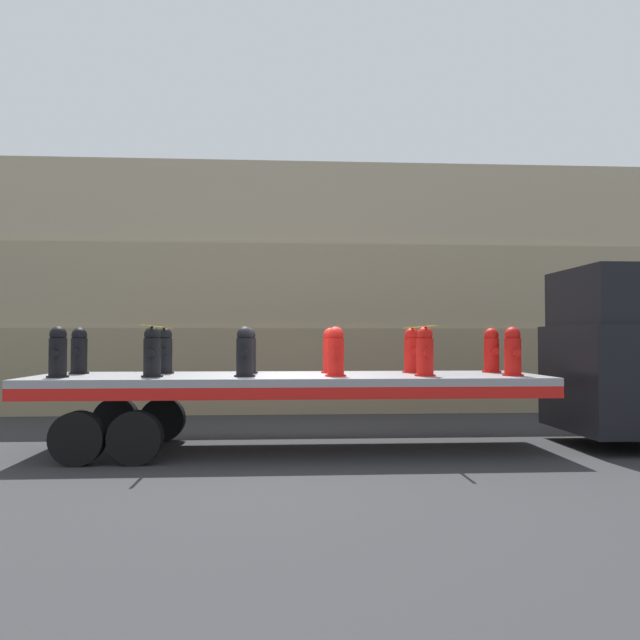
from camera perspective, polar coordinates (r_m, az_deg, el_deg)
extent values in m
plane|color=#2D2D30|center=(11.59, -2.77, -11.80)|extent=(120.00, 120.00, 0.00)
cube|color=gray|center=(18.28, -3.07, -4.47)|extent=(60.00, 3.00, 2.32)
cube|color=tan|center=(18.47, -3.06, 2.75)|extent=(60.00, 3.00, 2.32)
cube|color=tan|center=(18.94, -3.06, 9.72)|extent=(60.00, 3.00, 2.32)
cube|color=black|center=(13.16, 26.19, -4.78)|extent=(2.37, 2.46, 1.98)
cube|color=black|center=(13.05, 25.20, 1.90)|extent=(1.66, 2.27, 1.07)
cylinder|color=black|center=(14.44, 25.35, -7.48)|extent=(1.08, 0.28, 1.08)
cube|color=gray|center=(11.43, -2.76, -5.36)|extent=(9.10, 2.54, 0.14)
cube|color=red|center=(10.22, -2.67, -6.73)|extent=(9.10, 0.08, 0.20)
cube|color=red|center=(12.67, -2.84, -5.77)|extent=(9.10, 0.08, 0.20)
cylinder|color=black|center=(10.63, -16.53, -10.29)|extent=(0.87, 0.30, 0.87)
cylinder|color=black|center=(12.89, -14.18, -8.79)|extent=(0.87, 0.30, 0.87)
cylinder|color=black|center=(10.86, -21.29, -10.05)|extent=(0.87, 0.30, 0.87)
cylinder|color=black|center=(13.09, -18.14, -8.65)|extent=(0.87, 0.30, 0.87)
cylinder|color=black|center=(11.51, -22.87, -4.79)|extent=(0.37, 0.37, 0.03)
cylinder|color=black|center=(11.50, -22.85, -3.20)|extent=(0.30, 0.30, 0.67)
sphere|color=black|center=(11.49, -22.82, -1.23)|extent=(0.28, 0.28, 0.28)
cylinder|color=black|center=(11.31, -23.17, -2.82)|extent=(0.13, 0.10, 0.13)
cylinder|color=black|center=(11.68, -22.52, -2.79)|extent=(0.13, 0.10, 0.13)
cylinder|color=black|center=(12.57, -21.18, -4.54)|extent=(0.37, 0.37, 0.03)
cylinder|color=black|center=(12.56, -21.16, -3.09)|extent=(0.30, 0.30, 0.67)
sphere|color=black|center=(12.55, -21.14, -1.28)|extent=(0.28, 0.28, 0.28)
cylinder|color=black|center=(12.37, -21.44, -2.74)|extent=(0.13, 0.10, 0.13)
cylinder|color=black|center=(12.75, -20.89, -2.71)|extent=(0.13, 0.10, 0.13)
cylinder|color=black|center=(11.09, -15.11, -4.99)|extent=(0.37, 0.37, 0.03)
cylinder|color=black|center=(11.08, -15.09, -3.34)|extent=(0.30, 0.30, 0.67)
sphere|color=black|center=(11.07, -15.08, -1.29)|extent=(0.28, 0.28, 0.28)
cylinder|color=black|center=(10.88, -15.30, -2.95)|extent=(0.13, 0.10, 0.13)
cylinder|color=black|center=(11.27, -14.89, -2.91)|extent=(0.13, 0.10, 0.13)
cylinder|color=black|center=(12.19, -14.06, -4.70)|extent=(0.37, 0.37, 0.03)
cylinder|color=black|center=(12.17, -14.04, -3.20)|extent=(0.30, 0.30, 0.67)
sphere|color=black|center=(12.17, -14.03, -1.34)|extent=(0.28, 0.28, 0.28)
cylinder|color=black|center=(11.98, -14.21, -2.84)|extent=(0.13, 0.10, 0.13)
cylinder|color=black|center=(12.37, -13.87, -2.81)|extent=(0.13, 0.10, 0.13)
cylinder|color=black|center=(10.89, -6.90, -5.10)|extent=(0.37, 0.37, 0.03)
cylinder|color=black|center=(10.87, -6.89, -3.42)|extent=(0.30, 0.30, 0.67)
sphere|color=black|center=(10.87, -6.89, -1.33)|extent=(0.28, 0.28, 0.28)
cylinder|color=black|center=(10.67, -6.95, -3.02)|extent=(0.13, 0.10, 0.13)
cylinder|color=black|center=(11.07, -6.83, -2.98)|extent=(0.13, 0.10, 0.13)
cylinder|color=black|center=(12.00, -6.59, -4.79)|extent=(0.37, 0.37, 0.03)
cylinder|color=black|center=(11.99, -6.58, -3.27)|extent=(0.30, 0.30, 0.67)
sphere|color=black|center=(11.99, -6.58, -1.37)|extent=(0.28, 0.28, 0.28)
cylinder|color=black|center=(11.79, -6.63, -2.90)|extent=(0.13, 0.10, 0.13)
cylinder|color=black|center=(12.19, -6.53, -2.87)|extent=(0.13, 0.10, 0.13)
cylinder|color=red|center=(10.91, 1.45, -5.10)|extent=(0.37, 0.37, 0.03)
cylinder|color=red|center=(10.90, 1.45, -3.43)|extent=(0.30, 0.30, 0.67)
sphere|color=red|center=(10.89, 1.44, -1.34)|extent=(0.28, 0.28, 0.28)
cylinder|color=red|center=(10.70, 1.54, -3.03)|extent=(0.13, 0.10, 0.13)
cylinder|color=red|center=(11.09, 1.36, -2.99)|extent=(0.13, 0.10, 0.13)
cylinder|color=red|center=(12.02, 0.98, -4.79)|extent=(0.37, 0.37, 0.03)
cylinder|color=red|center=(12.01, 0.98, -3.28)|extent=(0.30, 0.30, 0.67)
sphere|color=red|center=(12.01, 0.98, -1.38)|extent=(0.28, 0.28, 0.28)
cylinder|color=red|center=(11.81, 1.06, -2.91)|extent=(0.13, 0.10, 0.13)
cylinder|color=red|center=(12.21, 0.90, -2.88)|extent=(0.13, 0.10, 0.13)
cylinder|color=red|center=(11.16, 9.59, -5.00)|extent=(0.37, 0.37, 0.03)
cylinder|color=red|center=(11.15, 9.58, -3.37)|extent=(0.30, 0.30, 0.67)
sphere|color=red|center=(11.14, 9.57, -1.33)|extent=(0.28, 0.28, 0.28)
cylinder|color=red|center=(10.95, 9.81, -2.98)|extent=(0.13, 0.10, 0.13)
cylinder|color=red|center=(11.34, 9.35, -2.94)|extent=(0.13, 0.10, 0.13)
cylinder|color=red|center=(12.25, 8.39, -4.72)|extent=(0.37, 0.37, 0.03)
cylinder|color=red|center=(12.24, 8.39, -3.23)|extent=(0.30, 0.30, 0.67)
sphere|color=red|center=(12.23, 8.38, -1.37)|extent=(0.28, 0.28, 0.28)
cylinder|color=red|center=(12.04, 8.58, -2.87)|extent=(0.13, 0.10, 0.13)
cylinder|color=red|center=(12.43, 8.19, -2.84)|extent=(0.13, 0.10, 0.13)
cylinder|color=red|center=(11.62, 17.22, -4.82)|extent=(0.37, 0.37, 0.03)
cylinder|color=red|center=(11.61, 17.21, -3.25)|extent=(0.30, 0.30, 0.67)
sphere|color=red|center=(11.61, 17.19, -1.29)|extent=(0.28, 0.28, 0.28)
cylinder|color=red|center=(11.42, 17.56, -2.87)|extent=(0.13, 0.10, 0.13)
cylinder|color=red|center=(11.79, 16.86, -2.84)|extent=(0.13, 0.10, 0.13)
cylinder|color=red|center=(12.67, 15.42, -4.57)|extent=(0.37, 0.37, 0.03)
cylinder|color=red|center=(12.66, 15.41, -3.13)|extent=(0.30, 0.30, 0.67)
sphere|color=red|center=(12.66, 15.40, -1.34)|extent=(0.28, 0.28, 0.28)
cylinder|color=red|center=(12.47, 15.71, -2.79)|extent=(0.13, 0.10, 0.13)
cylinder|color=red|center=(12.85, 15.12, -2.76)|extent=(0.13, 0.10, 0.13)
cube|color=yellow|center=(11.62, -14.52, -0.59)|extent=(0.05, 2.74, 0.01)
cube|color=yellow|center=(11.69, 8.94, -0.63)|extent=(0.05, 2.74, 0.01)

